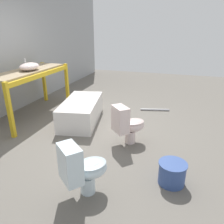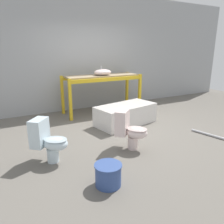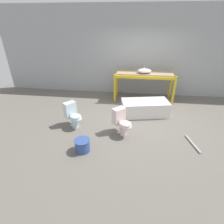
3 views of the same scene
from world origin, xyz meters
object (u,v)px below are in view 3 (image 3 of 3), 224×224
object	(u,v)px
toilet_far	(122,122)
bucket_white	(82,145)
bathtub_main	(145,107)
toilet_near	(73,115)
sink_basin	(144,71)

from	to	relation	value
toilet_far	bucket_white	xyz separation A→B (m)	(-0.83, -0.79, -0.21)
bathtub_main	toilet_near	world-z (taller)	toilet_near
bathtub_main	toilet_far	size ratio (longest dim) A/B	2.22
toilet_near	bathtub_main	bearing A→B (deg)	-24.03
sink_basin	toilet_near	size ratio (longest dim) A/B	0.69
toilet_near	toilet_far	size ratio (longest dim) A/B	1.00
toilet_near	toilet_far	world-z (taller)	same
sink_basin	bathtub_main	xyz separation A→B (m)	(0.05, -1.12, -0.84)
bucket_white	bathtub_main	bearing A→B (deg)	53.08
sink_basin	toilet_near	distance (m)	2.94
bathtub_main	bucket_white	xyz separation A→B (m)	(-1.46, -1.95, -0.11)
toilet_near	bucket_white	distance (m)	1.14
sink_basin	toilet_far	distance (m)	2.47
sink_basin	bathtub_main	world-z (taller)	sink_basin
toilet_far	toilet_near	bearing A→B (deg)	128.38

